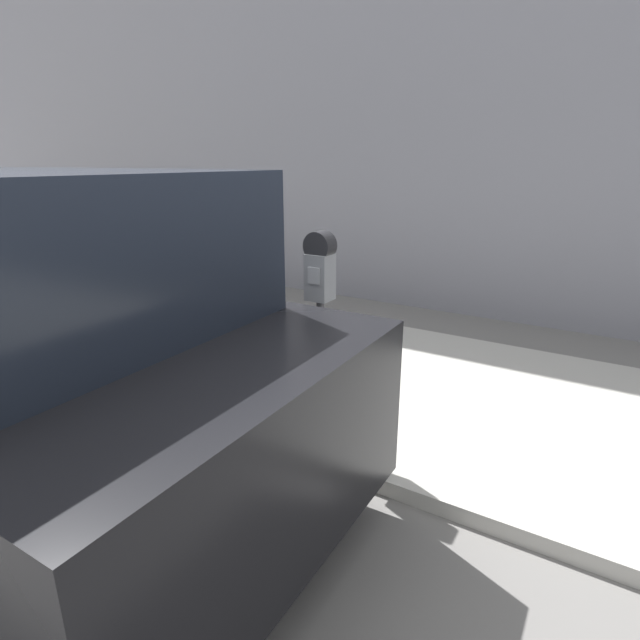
{
  "coord_description": "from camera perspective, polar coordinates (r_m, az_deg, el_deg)",
  "views": [
    {
      "loc": [
        2.02,
        -1.57,
        1.94
      ],
      "look_at": [
        0.38,
        1.09,
        0.94
      ],
      "focal_mm": 28.0,
      "sensor_mm": 36.0,
      "label": 1
    }
  ],
  "objects": [
    {
      "name": "building_facade",
      "position": [
        6.95,
        16.17,
        29.1
      ],
      "size": [
        24.0,
        0.3,
        6.76
      ],
      "color": "gray",
      "rests_on": "ground_plane"
    },
    {
      "name": "sidewalk",
      "position": [
        4.68,
        3.23,
        -6.03
      ],
      "size": [
        24.0,
        2.8,
        0.1
      ],
      "color": "#ADAAA3",
      "rests_on": "ground_plane"
    },
    {
      "name": "ground_plane",
      "position": [
        3.21,
        -17.24,
        -20.26
      ],
      "size": [
        60.0,
        60.0,
        0.0
      ],
      "primitive_type": "plane",
      "color": "slate"
    },
    {
      "name": "parking_meter",
      "position": [
        3.22,
        -0.0,
        3.84
      ],
      "size": [
        0.19,
        0.15,
        1.41
      ],
      "color": "#2D2D30",
      "rests_on": "sidewalk"
    },
    {
      "name": "fire_hydrant",
      "position": [
        5.04,
        -21.99,
        -0.51
      ],
      "size": [
        0.2,
        0.2,
        0.73
      ],
      "color": "#999EA3",
      "rests_on": "sidewalk"
    }
  ]
}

